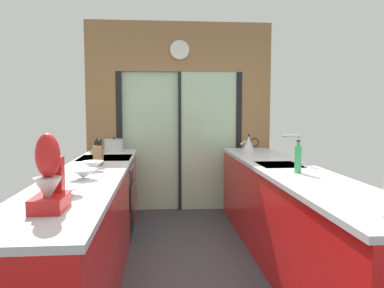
# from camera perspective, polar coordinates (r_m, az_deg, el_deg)

# --- Properties ---
(ground_plane) EXTENTS (5.04, 7.60, 0.02)m
(ground_plane) POSITION_cam_1_polar(r_m,az_deg,el_deg) (4.03, -0.36, -16.32)
(ground_plane) COLOR #38383D
(back_wall_unit) EXTENTS (2.64, 0.12, 2.70)m
(back_wall_unit) POSITION_cam_1_polar(r_m,az_deg,el_deg) (5.54, -1.85, 5.77)
(back_wall_unit) COLOR olive
(back_wall_unit) RESTS_ON ground_plane
(left_counter_run) EXTENTS (0.62, 3.80, 0.92)m
(left_counter_run) POSITION_cam_1_polar(r_m,az_deg,el_deg) (3.47, -15.20, -11.77)
(left_counter_run) COLOR red
(left_counter_run) RESTS_ON ground_plane
(right_counter_run) EXTENTS (0.62, 3.80, 0.92)m
(right_counter_run) POSITION_cam_1_polar(r_m,az_deg,el_deg) (3.78, 14.15, -10.37)
(right_counter_run) COLOR red
(right_counter_run) RESTS_ON ground_plane
(sink_faucet) EXTENTS (0.19, 0.02, 0.30)m
(sink_faucet) POSITION_cam_1_polar(r_m,az_deg,el_deg) (3.94, 15.23, -0.12)
(sink_faucet) COLOR #B7BABC
(sink_faucet) RESTS_ON right_counter_run
(oven_range) EXTENTS (0.60, 0.60, 0.92)m
(oven_range) POSITION_cam_1_polar(r_m,az_deg,el_deg) (4.54, -12.65, -7.81)
(oven_range) COLOR black
(oven_range) RESTS_ON ground_plane
(mixing_bowl_near) EXTENTS (0.22, 0.22, 0.06)m
(mixing_bowl_near) POSITION_cam_1_polar(r_m,az_deg,el_deg) (2.57, -18.30, -6.62)
(mixing_bowl_near) COLOR silver
(mixing_bowl_near) RESTS_ON left_counter_run
(mixing_bowl_mid) EXTENTS (0.21, 0.21, 0.08)m
(mixing_bowl_mid) POSITION_cam_1_polar(r_m,az_deg,el_deg) (3.12, -15.84, -4.29)
(mixing_bowl_mid) COLOR silver
(mixing_bowl_mid) RESTS_ON left_counter_run
(mixing_bowl_far) EXTENTS (0.19, 0.19, 0.09)m
(mixing_bowl_far) POSITION_cam_1_polar(r_m,az_deg,el_deg) (3.54, -14.54, -3.12)
(mixing_bowl_far) COLOR silver
(mixing_bowl_far) RESTS_ON left_counter_run
(knife_block) EXTENTS (0.08, 0.14, 0.27)m
(knife_block) POSITION_cam_1_polar(r_m,az_deg,el_deg) (3.85, -13.75, -1.61)
(knife_block) COLOR brown
(knife_block) RESTS_ON left_counter_run
(stand_mixer) EXTENTS (0.17, 0.27, 0.42)m
(stand_mixer) POSITION_cam_1_polar(r_m,az_deg,el_deg) (2.22, -20.44, -5.14)
(stand_mixer) COLOR red
(stand_mixer) RESTS_ON left_counter_run
(stock_pot) EXTENTS (0.25, 0.25, 0.18)m
(stock_pot) POSITION_cam_1_polar(r_m,az_deg,el_deg) (5.14, -11.52, -0.13)
(stock_pot) COLOR #B7BABC
(stock_pot) RESTS_ON left_counter_run
(kettle) EXTENTS (0.25, 0.17, 0.22)m
(kettle) POSITION_cam_1_polar(r_m,az_deg,el_deg) (5.16, 8.43, 0.11)
(kettle) COLOR #B7BABC
(kettle) RESTS_ON right_counter_run
(soap_bottle) EXTENTS (0.06, 0.06, 0.28)m
(soap_bottle) POSITION_cam_1_polar(r_m,az_deg,el_deg) (3.42, 15.47, -2.12)
(soap_bottle) COLOR #339E56
(soap_bottle) RESTS_ON right_counter_run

